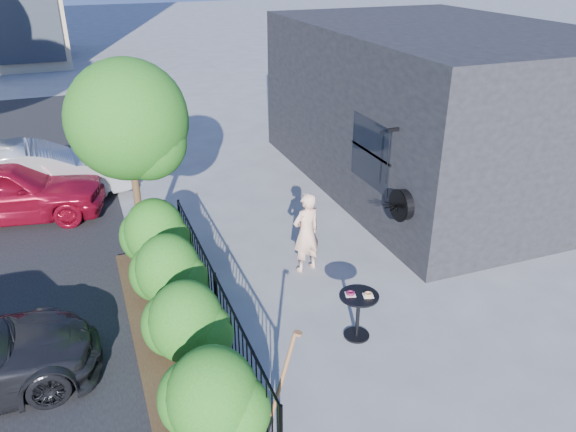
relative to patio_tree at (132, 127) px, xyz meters
name	(u,v)px	position (x,y,z in m)	size (l,w,h in m)	color
ground	(302,311)	(2.24, -2.76, -2.76)	(120.00, 120.00, 0.00)	gray
shop_building	(435,106)	(7.73, 1.74, -0.76)	(6.22, 9.00, 4.00)	black
fence	(216,302)	(0.74, -2.76, -2.20)	(0.05, 6.05, 1.10)	black
planting_bed	(176,338)	(0.04, -2.76, -2.72)	(1.30, 6.00, 0.08)	#382616
shrubs	(177,299)	(0.14, -2.66, -2.06)	(1.10, 5.60, 1.24)	#236016
patio_tree	(132,127)	(0.00, 0.00, 0.00)	(2.20, 2.20, 3.94)	#3F2B19
cafe_table	(358,308)	(2.80, -3.70, -2.22)	(0.63, 0.63, 0.84)	black
woman	(306,232)	(2.83, -1.47, -1.96)	(0.59, 0.39, 1.61)	#E9B296
shovel	(279,388)	(0.98, -5.05, -2.10)	(0.51, 0.20, 1.51)	brown
car_red	(6,190)	(-2.68, 3.04, -2.04)	(1.72, 4.27, 1.46)	maroon
car_silver	(34,174)	(-2.11, 3.89, -2.04)	(1.54, 4.40, 1.45)	#A2A2A6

